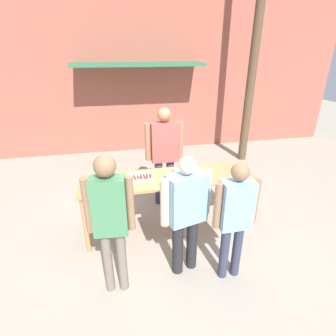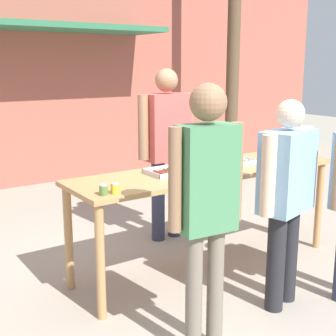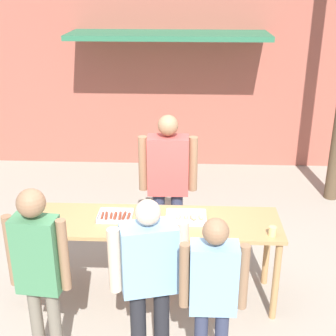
{
  "view_description": "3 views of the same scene",
  "coord_description": "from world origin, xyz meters",
  "px_view_note": "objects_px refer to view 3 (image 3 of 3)",
  "views": [
    {
      "loc": [
        -0.75,
        -3.5,
        2.69
      ],
      "look_at": [
        0.0,
        0.0,
        1.09
      ],
      "focal_mm": 28.0,
      "sensor_mm": 36.0,
      "label": 1
    },
    {
      "loc": [
        -2.65,
        -3.22,
        1.88
      ],
      "look_at": [
        -0.4,
        0.05,
        0.99
      ],
      "focal_mm": 50.0,
      "sensor_mm": 36.0,
      "label": 2
    },
    {
      "loc": [
        0.34,
        -4.23,
        3.29
      ],
      "look_at": [
        0.11,
        0.83,
        1.19
      ],
      "focal_mm": 50.0,
      "sensor_mm": 36.0,
      "label": 3
    }
  ],
  "objects_px": {
    "beer_cup": "(272,231)",
    "person_customer_with_cup": "(213,290)",
    "person_customer_holding_hotdog": "(39,266)",
    "person_customer_waiting_in_line": "(149,271)",
    "condiment_jar_ketchup": "(42,228)",
    "food_tray_sausages": "(116,216)",
    "food_tray_buns": "(186,218)",
    "condiment_jar_mustard": "(33,227)",
    "person_server_behind_table": "(168,176)"
  },
  "relations": [
    {
      "from": "person_customer_holding_hotdog",
      "to": "person_customer_waiting_in_line",
      "type": "xyz_separation_m",
      "value": [
        0.89,
        0.14,
        -0.12
      ]
    },
    {
      "from": "food_tray_buns",
      "to": "condiment_jar_ketchup",
      "type": "distance_m",
      "value": 1.46
    },
    {
      "from": "condiment_jar_ketchup",
      "to": "person_customer_waiting_in_line",
      "type": "xyz_separation_m",
      "value": [
        1.12,
        -0.65,
        -0.03
      ]
    },
    {
      "from": "food_tray_sausages",
      "to": "condiment_jar_mustard",
      "type": "height_order",
      "value": "condiment_jar_mustard"
    },
    {
      "from": "condiment_jar_mustard",
      "to": "person_customer_waiting_in_line",
      "type": "xyz_separation_m",
      "value": [
        1.21,
        -0.66,
        -0.03
      ]
    },
    {
      "from": "food_tray_sausages",
      "to": "person_customer_waiting_in_line",
      "type": "height_order",
      "value": "person_customer_waiting_in_line"
    },
    {
      "from": "condiment_jar_mustard",
      "to": "condiment_jar_ketchup",
      "type": "height_order",
      "value": "same"
    },
    {
      "from": "condiment_jar_mustard",
      "to": "beer_cup",
      "type": "bearing_deg",
      "value": 0.13
    },
    {
      "from": "condiment_jar_ketchup",
      "to": "food_tray_sausages",
      "type": "bearing_deg",
      "value": 24.2
    },
    {
      "from": "person_server_behind_table",
      "to": "person_customer_with_cup",
      "type": "relative_size",
      "value": 1.15
    },
    {
      "from": "person_customer_holding_hotdog",
      "to": "condiment_jar_mustard",
      "type": "bearing_deg",
      "value": -62.69
    },
    {
      "from": "food_tray_sausages",
      "to": "condiment_jar_mustard",
      "type": "distance_m",
      "value": 0.83
    },
    {
      "from": "person_customer_waiting_in_line",
      "to": "person_server_behind_table",
      "type": "bearing_deg",
      "value": -107.42
    },
    {
      "from": "condiment_jar_mustard",
      "to": "food_tray_sausages",
      "type": "bearing_deg",
      "value": 21.13
    },
    {
      "from": "condiment_jar_mustard",
      "to": "person_customer_with_cup",
      "type": "height_order",
      "value": "person_customer_with_cup"
    },
    {
      "from": "condiment_jar_ketchup",
      "to": "beer_cup",
      "type": "height_order",
      "value": "beer_cup"
    },
    {
      "from": "condiment_jar_ketchup",
      "to": "person_server_behind_table",
      "type": "bearing_deg",
      "value": 42.14
    },
    {
      "from": "condiment_jar_ketchup",
      "to": "person_customer_with_cup",
      "type": "bearing_deg",
      "value": -27.85
    },
    {
      "from": "food_tray_buns",
      "to": "person_customer_with_cup",
      "type": "xyz_separation_m",
      "value": [
        0.23,
        -1.18,
        -0.01
      ]
    },
    {
      "from": "food_tray_buns",
      "to": "food_tray_sausages",
      "type": "bearing_deg",
      "value": 179.86
    },
    {
      "from": "beer_cup",
      "to": "person_customer_with_cup",
      "type": "height_order",
      "value": "person_customer_with_cup"
    },
    {
      "from": "condiment_jar_ketchup",
      "to": "person_customer_with_cup",
      "type": "distance_m",
      "value": 1.87
    },
    {
      "from": "person_server_behind_table",
      "to": "person_customer_waiting_in_line",
      "type": "xyz_separation_m",
      "value": [
        -0.08,
        -1.73,
        -0.13
      ]
    },
    {
      "from": "beer_cup",
      "to": "person_customer_holding_hotdog",
      "type": "bearing_deg",
      "value": -158.55
    },
    {
      "from": "food_tray_sausages",
      "to": "condiment_jar_ketchup",
      "type": "xyz_separation_m",
      "value": [
        -0.69,
        -0.31,
        0.02
      ]
    },
    {
      "from": "condiment_jar_mustard",
      "to": "person_customer_with_cup",
      "type": "relative_size",
      "value": 0.05
    },
    {
      "from": "condiment_jar_mustard",
      "to": "person_server_behind_table",
      "type": "distance_m",
      "value": 1.68
    },
    {
      "from": "condiment_jar_mustard",
      "to": "food_tray_buns",
      "type": "bearing_deg",
      "value": 11.15
    },
    {
      "from": "condiment_jar_mustard",
      "to": "person_customer_with_cup",
      "type": "distance_m",
      "value": 1.95
    },
    {
      "from": "food_tray_buns",
      "to": "person_customer_holding_hotdog",
      "type": "distance_m",
      "value": 1.63
    },
    {
      "from": "person_customer_waiting_in_line",
      "to": "food_tray_buns",
      "type": "bearing_deg",
      "value": -122.6
    },
    {
      "from": "beer_cup",
      "to": "person_customer_with_cup",
      "type": "relative_size",
      "value": 0.06
    },
    {
      "from": "food_tray_buns",
      "to": "person_server_behind_table",
      "type": "xyz_separation_m",
      "value": [
        -0.23,
        0.78,
        0.13
      ]
    },
    {
      "from": "food_tray_sausages",
      "to": "condiment_jar_ketchup",
      "type": "relative_size",
      "value": 4.59
    },
    {
      "from": "person_customer_waiting_in_line",
      "to": "condiment_jar_mustard",
      "type": "bearing_deg",
      "value": -43.18
    },
    {
      "from": "person_customer_with_cup",
      "to": "beer_cup",
      "type": "bearing_deg",
      "value": -124.67
    },
    {
      "from": "food_tray_buns",
      "to": "person_server_behind_table",
      "type": "relative_size",
      "value": 0.23
    },
    {
      "from": "food_tray_sausages",
      "to": "beer_cup",
      "type": "distance_m",
      "value": 1.6
    },
    {
      "from": "person_customer_waiting_in_line",
      "to": "condiment_jar_ketchup",
      "type": "bearing_deg",
      "value": -44.73
    },
    {
      "from": "food_tray_sausages",
      "to": "person_customer_with_cup",
      "type": "distance_m",
      "value": 1.53
    },
    {
      "from": "person_customer_with_cup",
      "to": "person_customer_holding_hotdog",
      "type": "bearing_deg",
      "value": -3.67
    },
    {
      "from": "beer_cup",
      "to": "person_customer_waiting_in_line",
      "type": "distance_m",
      "value": 1.32
    },
    {
      "from": "condiment_jar_ketchup",
      "to": "person_server_behind_table",
      "type": "relative_size",
      "value": 0.04
    },
    {
      "from": "person_customer_holding_hotdog",
      "to": "person_customer_with_cup",
      "type": "height_order",
      "value": "person_customer_holding_hotdog"
    },
    {
      "from": "food_tray_sausages",
      "to": "person_server_behind_table",
      "type": "xyz_separation_m",
      "value": [
        0.51,
        0.78,
        0.13
      ]
    },
    {
      "from": "food_tray_sausages",
      "to": "condiment_jar_mustard",
      "type": "bearing_deg",
      "value": -158.87
    },
    {
      "from": "person_customer_holding_hotdog",
      "to": "person_customer_with_cup",
      "type": "bearing_deg",
      "value": -177.6
    },
    {
      "from": "food_tray_buns",
      "to": "person_server_behind_table",
      "type": "distance_m",
      "value": 0.82
    },
    {
      "from": "condiment_jar_mustard",
      "to": "person_customer_with_cup",
      "type": "bearing_deg",
      "value": -26.86
    },
    {
      "from": "condiment_jar_mustard",
      "to": "condiment_jar_ketchup",
      "type": "distance_m",
      "value": 0.09
    }
  ]
}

